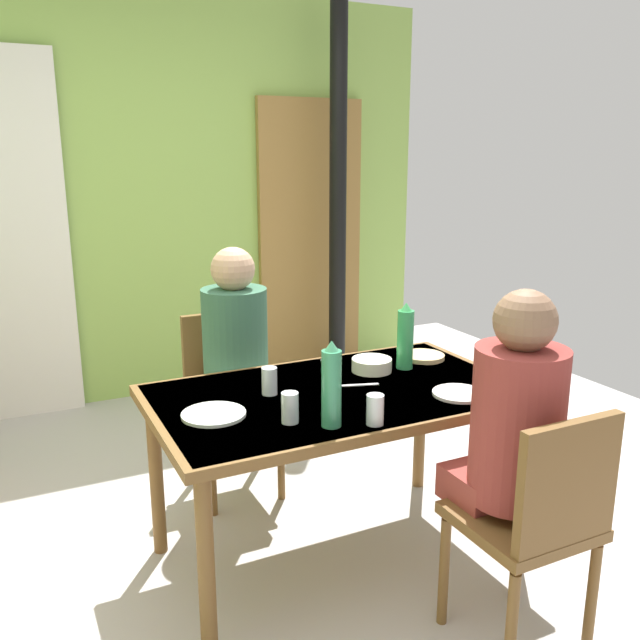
# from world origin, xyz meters

# --- Properties ---
(ground_plane) EXTENTS (6.04, 6.04, 0.00)m
(ground_plane) POSITION_xyz_m (0.00, 0.00, 0.00)
(ground_plane) COLOR #B9B3B0
(wall_back) EXTENTS (4.26, 0.10, 2.65)m
(wall_back) POSITION_xyz_m (0.00, 2.32, 1.33)
(wall_back) COLOR #94BD56
(wall_back) RESTS_ON ground_plane
(door_wooden) EXTENTS (0.80, 0.05, 2.00)m
(door_wooden) POSITION_xyz_m (1.28, 2.24, 1.00)
(door_wooden) COLOR olive
(door_wooden) RESTS_ON ground_plane
(stove_pipe_column) EXTENTS (0.12, 0.12, 2.65)m
(stove_pipe_column) POSITION_xyz_m (1.36, 1.97, 1.33)
(stove_pipe_column) COLOR black
(stove_pipe_column) RESTS_ON ground_plane
(dining_table) EXTENTS (1.44, 0.84, 0.73)m
(dining_table) POSITION_xyz_m (0.33, 0.00, 0.65)
(dining_table) COLOR brown
(dining_table) RESTS_ON ground_plane
(chair_near_diner) EXTENTS (0.40, 0.40, 0.87)m
(chair_near_diner) POSITION_xyz_m (0.65, -0.77, 0.50)
(chair_near_diner) COLOR brown
(chair_near_diner) RESTS_ON ground_plane
(chair_far_diner) EXTENTS (0.40, 0.40, 0.87)m
(chair_far_diner) POSITION_xyz_m (0.14, 0.78, 0.50)
(chair_far_diner) COLOR brown
(chair_far_diner) RESTS_ON ground_plane
(person_near_diner) EXTENTS (0.30, 0.37, 0.77)m
(person_near_diner) POSITION_xyz_m (0.65, -0.63, 0.78)
(person_near_diner) COLOR brown
(person_near_diner) RESTS_ON ground_plane
(person_far_diner) EXTENTS (0.30, 0.37, 0.77)m
(person_far_diner) POSITION_xyz_m (0.14, 0.64, 0.78)
(person_far_diner) COLOR #406C4A
(person_far_diner) RESTS_ON ground_plane
(water_bottle_green_near) EXTENTS (0.07, 0.07, 0.29)m
(water_bottle_green_near) POSITION_xyz_m (0.72, 0.12, 0.86)
(water_bottle_green_near) COLOR #329C54
(water_bottle_green_near) RESTS_ON dining_table
(water_bottle_green_far) EXTENTS (0.07, 0.07, 0.30)m
(water_bottle_green_far) POSITION_xyz_m (0.15, -0.30, 0.87)
(water_bottle_green_far) COLOR #399165
(water_bottle_green_far) RESTS_ON dining_table
(serving_bowl_center) EXTENTS (0.17, 0.17, 0.05)m
(serving_bowl_center) POSITION_xyz_m (0.57, 0.15, 0.75)
(serving_bowl_center) COLOR #E8E9C9
(serving_bowl_center) RESTS_ON dining_table
(dinner_plate_near_left) EXTENTS (0.20, 0.20, 0.01)m
(dinner_plate_near_left) POSITION_xyz_m (0.73, -0.25, 0.73)
(dinner_plate_near_left) COLOR white
(dinner_plate_near_left) RESTS_ON dining_table
(dinner_plate_near_right) EXTENTS (0.23, 0.23, 0.01)m
(dinner_plate_near_right) POSITION_xyz_m (-0.18, -0.03, 0.73)
(dinner_plate_near_right) COLOR white
(dinner_plate_near_right) RESTS_ON dining_table
(drinking_glass_by_near_diner) EXTENTS (0.06, 0.06, 0.11)m
(drinking_glass_by_near_diner) POSITION_xyz_m (0.04, -0.21, 0.78)
(drinking_glass_by_near_diner) COLOR silver
(drinking_glass_by_near_diner) RESTS_ON dining_table
(drinking_glass_by_far_diner) EXTENTS (0.06, 0.06, 0.11)m
(drinking_glass_by_far_diner) POSITION_xyz_m (0.29, -0.35, 0.78)
(drinking_glass_by_far_diner) COLOR silver
(drinking_glass_by_far_diner) RESTS_ON dining_table
(drinking_glass_spare_center) EXTENTS (0.06, 0.06, 0.11)m
(drinking_glass_spare_center) POSITION_xyz_m (0.08, 0.08, 0.78)
(drinking_glass_spare_center) COLOR silver
(drinking_glass_spare_center) RESTS_ON dining_table
(bread_plate_sliced) EXTENTS (0.19, 0.19, 0.02)m
(bread_plate_sliced) POSITION_xyz_m (0.87, 0.20, 0.74)
(bread_plate_sliced) COLOR #DBB77A
(bread_plate_sliced) RESTS_ON dining_table
(cutlery_knife_near) EXTENTS (0.15, 0.06, 0.00)m
(cutlery_knife_near) POSITION_xyz_m (0.44, 0.01, 0.73)
(cutlery_knife_near) COLOR silver
(cutlery_knife_near) RESTS_ON dining_table
(cutlery_fork_near) EXTENTS (0.02, 0.15, 0.00)m
(cutlery_fork_near) POSITION_xyz_m (0.45, 0.30, 0.73)
(cutlery_fork_near) COLOR silver
(cutlery_fork_near) RESTS_ON dining_table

